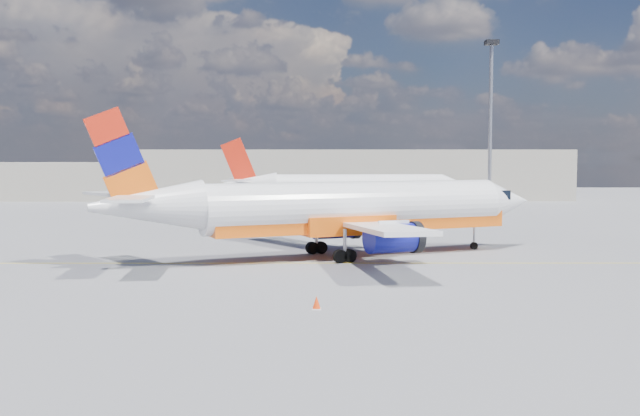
{
  "coord_description": "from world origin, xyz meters",
  "views": [
    {
      "loc": [
        0.2,
        -41.86,
        6.66
      ],
      "look_at": [
        0.25,
        3.27,
        3.5
      ],
      "focal_mm": 40.0,
      "sensor_mm": 36.0,
      "label": 1
    }
  ],
  "objects": [
    {
      "name": "traffic_cone",
      "position": [
        0.08,
        -10.82,
        0.29
      ],
      "size": [
        0.42,
        0.42,
        0.59
      ],
      "color": "white",
      "rests_on": "ground"
    },
    {
      "name": "second_jet",
      "position": [
        4.11,
        42.95,
        3.03
      ],
      "size": [
        30.04,
        23.74,
        9.1
      ],
      "rotation": [
        0.0,
        0.0,
        0.04
      ],
      "color": "white",
      "rests_on": "ground"
    },
    {
      "name": "ground",
      "position": [
        0.0,
        0.0,
        0.0
      ],
      "size": [
        240.0,
        240.0,
        0.0
      ],
      "primitive_type": "plane",
      "color": "slate",
      "rests_on": "ground"
    },
    {
      "name": "terminal_main",
      "position": [
        5.0,
        75.0,
        4.0
      ],
      "size": [
        70.0,
        14.0,
        8.0
      ],
      "primitive_type": "cube",
      "color": "#A69F8F",
      "rests_on": "ground"
    },
    {
      "name": "terminal_annex",
      "position": [
        -45.0,
        72.0,
        3.0
      ],
      "size": [
        26.0,
        10.0,
        6.0
      ],
      "primitive_type": "cube",
      "color": "#A69F8F",
      "rests_on": "ground"
    },
    {
      "name": "taxi_line",
      "position": [
        0.0,
        3.0,
        0.01
      ],
      "size": [
        70.0,
        0.15,
        0.01
      ],
      "primitive_type": "cube",
      "color": "yellow",
      "rests_on": "ground"
    },
    {
      "name": "main_jet",
      "position": [
        1.76,
        5.67,
        3.25
      ],
      "size": [
        31.65,
        23.85,
        9.74
      ],
      "rotation": [
        0.0,
        0.0,
        0.41
      ],
      "color": "white",
      "rests_on": "ground"
    },
    {
      "name": "floodlight_mast",
      "position": [
        19.99,
        40.81,
        12.08
      ],
      "size": [
        1.47,
        1.47,
        20.16
      ],
      "color": "#9E9DA5",
      "rests_on": "ground"
    }
  ]
}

